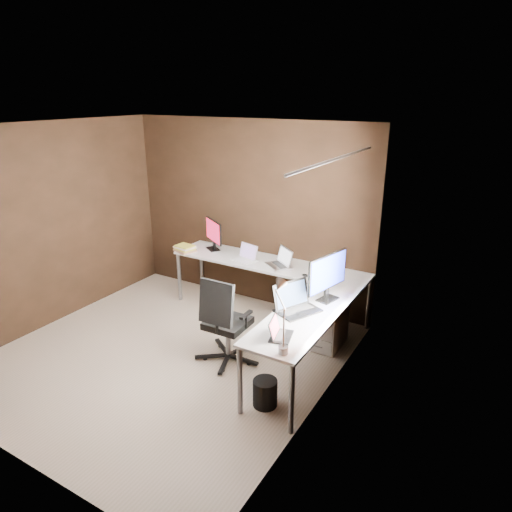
{
  "coord_description": "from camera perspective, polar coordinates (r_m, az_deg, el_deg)",
  "views": [
    {
      "loc": [
        3.13,
        -3.35,
        2.82
      ],
      "look_at": [
        0.62,
        0.95,
        1.01
      ],
      "focal_mm": 32.0,
      "sensor_mm": 36.0,
      "label": 1
    }
  ],
  "objects": [
    {
      "name": "room",
      "position": [
        4.67,
        -8.37,
        0.43
      ],
      "size": [
        3.6,
        3.6,
        2.5
      ],
      "color": "#BFA895",
      "rests_on": "ground"
    },
    {
      "name": "desk",
      "position": [
        5.4,
        2.58,
        -3.49
      ],
      "size": [
        2.65,
        2.25,
        0.73
      ],
      "color": "silver",
      "rests_on": "ground"
    },
    {
      "name": "drawer_pedestal",
      "position": [
        5.43,
        8.59,
        -7.96
      ],
      "size": [
        0.42,
        0.5,
        0.6
      ],
      "primitive_type": "cube",
      "color": "silver",
      "rests_on": "ground"
    },
    {
      "name": "monitor_left",
      "position": [
        6.35,
        -5.32,
        2.88
      ],
      "size": [
        0.42,
        0.28,
        0.42
      ],
      "rotation": [
        0.0,
        0.0,
        -0.57
      ],
      "color": "black",
      "rests_on": "desk"
    },
    {
      "name": "monitor_right",
      "position": [
        4.82,
        8.94,
        -2.28
      ],
      "size": [
        0.21,
        0.61,
        0.51
      ],
      "rotation": [
        0.0,
        0.0,
        1.33
      ],
      "color": "black",
      "rests_on": "desk"
    },
    {
      "name": "laptop_white",
      "position": [
        5.98,
        -1.29,
        -0.08
      ],
      "size": [
        0.35,
        0.28,
        0.2
      ],
      "rotation": [
        0.0,
        0.0,
        -0.25
      ],
      "color": "silver",
      "rests_on": "desk"
    },
    {
      "name": "laptop_silver",
      "position": [
        5.78,
        3.09,
        -0.77
      ],
      "size": [
        0.42,
        0.4,
        0.23
      ],
      "rotation": [
        0.0,
        0.0,
        -0.64
      ],
      "color": "silver",
      "rests_on": "desk"
    },
    {
      "name": "laptop_black_big",
      "position": [
        4.65,
        4.93,
        -6.06
      ],
      "size": [
        0.46,
        0.51,
        0.28
      ],
      "rotation": [
        0.0,
        0.0,
        1.12
      ],
      "color": "black",
      "rests_on": "desk"
    },
    {
      "name": "laptop_black_small",
      "position": [
        4.16,
        2.84,
        -9.57
      ],
      "size": [
        0.25,
        0.3,
        0.18
      ],
      "rotation": [
        0.0,
        0.0,
        1.83
      ],
      "color": "black",
      "rests_on": "desk"
    },
    {
      "name": "book_stack",
      "position": [
        6.38,
        -8.88,
        0.95
      ],
      "size": [
        0.33,
        0.29,
        0.09
      ],
      "rotation": [
        0.0,
        0.0,
        -0.21
      ],
      "color": "tan",
      "rests_on": "desk"
    },
    {
      "name": "mouse_left",
      "position": [
        6.37,
        -7.72,
        0.75
      ],
      "size": [
        0.09,
        0.06,
        0.04
      ],
      "primitive_type": "ellipsoid",
      "rotation": [
        0.0,
        0.0,
        -0.04
      ],
      "color": "black",
      "rests_on": "desk"
    },
    {
      "name": "mouse_corner",
      "position": [
        5.49,
        6.13,
        -2.41
      ],
      "size": [
        0.1,
        0.08,
        0.03
      ],
      "primitive_type": "ellipsoid",
      "rotation": [
        0.0,
        0.0,
        0.41
      ],
      "color": "black",
      "rests_on": "desk"
    },
    {
      "name": "desk_lamp",
      "position": [
        3.83,
        3.1,
        -6.3
      ],
      "size": [
        0.2,
        0.23,
        0.63
      ],
      "rotation": [
        0.0,
        0.0,
        0.24
      ],
      "color": "slate",
      "rests_on": "desk"
    },
    {
      "name": "office_chair",
      "position": [
        5.07,
        -3.75,
        -10.0
      ],
      "size": [
        0.56,
        0.56,
        1.0
      ],
      "rotation": [
        0.0,
        0.0,
        0.02
      ],
      "color": "black",
      "rests_on": "ground"
    },
    {
      "name": "wastebasket",
      "position": [
        4.5,
        1.14,
        -16.72
      ],
      "size": [
        0.27,
        0.27,
        0.27
      ],
      "primitive_type": "cylinder",
      "rotation": [
        0.0,
        0.0,
        -0.15
      ],
      "color": "black",
      "rests_on": "ground"
    }
  ]
}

